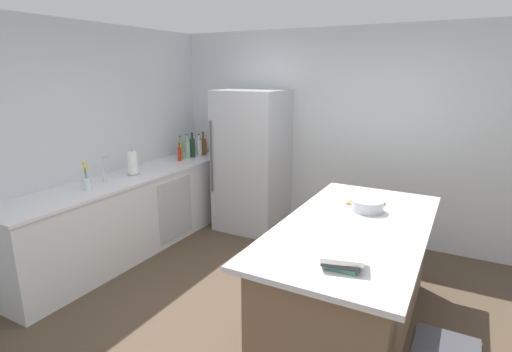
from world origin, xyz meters
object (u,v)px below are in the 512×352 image
sink_faucet (104,167)px  refrigerator (252,161)px  soda_bottle (199,147)px  cookbook_stack (342,260)px  mixing_bowl (367,206)px  gin_bottle (188,149)px  olive_oil_bottle (181,150)px  syrup_bottle (204,147)px  wine_bottle (192,147)px  whiskey_bottle (203,146)px  flower_vase (86,180)px  paper_towel_roll (133,163)px  hot_sauce_bottle (180,154)px  kitchen_island (351,276)px  cutting_board (366,203)px

sink_faucet → refrigerator: bearing=59.6°
sink_faucet → soda_bottle: 1.59m
cookbook_stack → mixing_bowl: mixing_bowl is taller
gin_bottle → olive_oil_bottle: size_ratio=1.03×
sink_faucet → syrup_bottle: sink_faucet is taller
wine_bottle → whiskey_bottle: bearing=75.0°
syrup_bottle → cookbook_stack: (2.80, -2.45, -0.04)m
cookbook_stack → flower_vase: bearing=172.3°
sink_faucet → paper_towel_roll: bearing=82.1°
sink_faucet → wine_bottle: 1.49m
wine_bottle → hot_sauce_bottle: (0.01, -0.29, -0.04)m
refrigerator → flower_vase: 2.09m
whiskey_bottle → olive_oil_bottle: (-0.10, -0.38, 0.00)m
soda_bottle → cookbook_stack: size_ratio=1.06×
soda_bottle → olive_oil_bottle: bearing=-107.9°
paper_towel_roll → whiskey_bottle: whiskey_bottle is taller
kitchen_island → gin_bottle: 3.06m
sink_faucet → paper_towel_roll: 0.37m
hot_sauce_bottle → cookbook_stack: size_ratio=0.81×
paper_towel_roll → mixing_bowl: paper_towel_roll is taller
refrigerator → sink_faucet: refrigerator is taller
cookbook_stack → mixing_bowl: bearing=95.5°
gin_bottle → mixing_bowl: bearing=-20.0°
sink_faucet → soda_bottle: soda_bottle is taller
kitchen_island → syrup_bottle: size_ratio=9.77×
kitchen_island → wine_bottle: (-2.67, 1.44, 0.59)m
kitchen_island → soda_bottle: size_ratio=6.97×
olive_oil_bottle → paper_towel_roll: bearing=-87.0°
soda_bottle → olive_oil_bottle: size_ratio=0.97×
wine_bottle → hot_sauce_bottle: bearing=-88.5°
paper_towel_roll → mixing_bowl: bearing=1.0°
soda_bottle → mixing_bowl: soda_bottle is taller
whiskey_bottle → hot_sauce_bottle: size_ratio=1.39×
gin_bottle → soda_bottle: bearing=73.7°
whiskey_bottle → cookbook_stack: (2.74, -2.36, -0.08)m
sink_faucet → paper_towel_roll: (0.05, 0.36, -0.02)m
soda_bottle → wine_bottle: size_ratio=0.91×
gin_bottle → sink_faucet: bearing=-91.6°
soda_bottle → cutting_board: 2.78m
syrup_bottle → cutting_board: 2.90m
paper_towel_roll → syrup_bottle: size_ratio=1.41×
sink_faucet → gin_bottle: gin_bottle is taller
paper_towel_roll → gin_bottle: bearing=90.6°
whiskey_bottle → hot_sauce_bottle: whiskey_bottle is taller
kitchen_island → syrup_bottle: 3.23m
gin_bottle → refrigerator: bearing=13.1°
whiskey_bottle → wine_bottle: (-0.05, -0.19, 0.02)m
whiskey_bottle → wine_bottle: 0.20m
flower_vase → paper_towel_roll: paper_towel_roll is taller
wine_bottle → olive_oil_bottle: (-0.05, -0.20, -0.01)m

